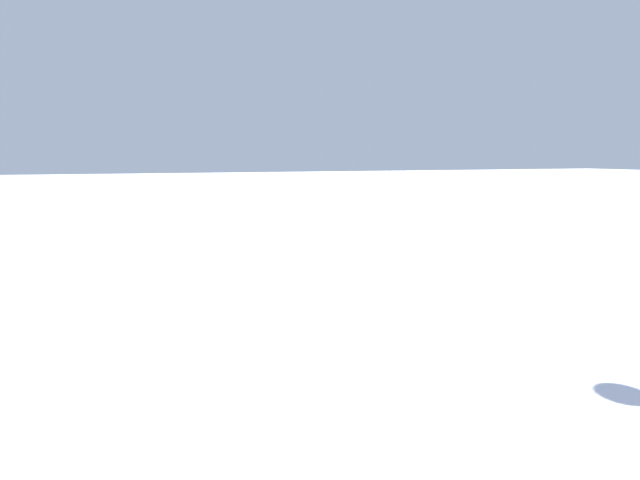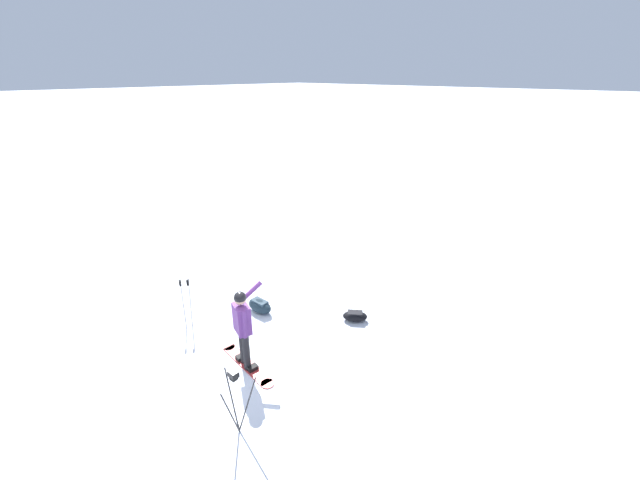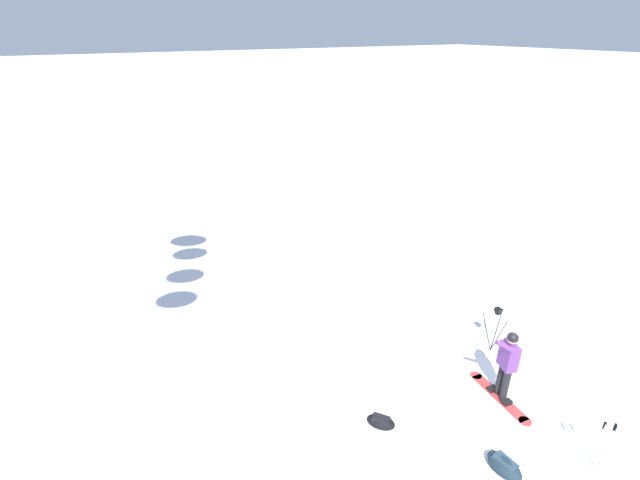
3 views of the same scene
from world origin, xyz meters
name	(u,v)px [view 2 (image 2 of 3)]	position (x,y,z in m)	size (l,w,h in m)	color
ground_plane	(231,367)	(0.00, 0.00, 0.00)	(300.00, 300.00, 0.00)	white
snowboarder	(243,322)	(0.24, -0.19, 1.05)	(0.75, 0.46, 1.75)	black
snowboard	(247,364)	(0.26, -0.18, 0.02)	(0.42, 1.74, 0.10)	#B23333
gear_bag_large	(355,316)	(3.00, -0.84, 0.12)	(0.63, 0.67, 0.23)	black
camera_tripod	(235,389)	(-0.84, -1.39, 0.91)	(0.61, 0.58, 1.26)	#262628
gear_bag_small	(260,306)	(1.70, 1.13, 0.18)	(0.40, 0.71, 0.33)	#192833
ski_poles	(186,296)	(0.22, 1.93, 0.79)	(0.23, 0.22, 1.19)	gray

